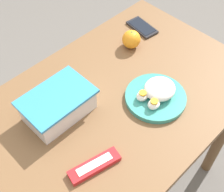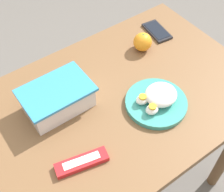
{
  "view_description": "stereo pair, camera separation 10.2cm",
  "coord_description": "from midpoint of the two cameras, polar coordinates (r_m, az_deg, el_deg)",
  "views": [
    {
      "loc": [
        -0.47,
        -0.46,
        1.57
      ],
      "look_at": [
        -0.02,
        -0.0,
        0.78
      ],
      "focal_mm": 50.0,
      "sensor_mm": 36.0,
      "label": 1
    },
    {
      "loc": [
        -0.4,
        -0.53,
        1.57
      ],
      "look_at": [
        -0.02,
        -0.0,
        0.78
      ],
      "focal_mm": 50.0,
      "sensor_mm": 36.0,
      "label": 2
    }
  ],
  "objects": [
    {
      "name": "orange_fruit",
      "position": [
        1.21,
        1.11,
        10.21
      ],
      "size": [
        0.07,
        0.07,
        0.07
      ],
      "color": "orange",
      "rests_on": "table"
    },
    {
      "name": "ground_plane",
      "position": [
        1.7,
        -1.36,
        -16.57
      ],
      "size": [
        10.0,
        10.0,
        0.0
      ],
      "primitive_type": "plane",
      "color": "#66605B"
    },
    {
      "name": "rice_plate",
      "position": [
        1.04,
        5.38,
        0.12
      ],
      "size": [
        0.21,
        0.21,
        0.06
      ],
      "color": "teal",
      "rests_on": "table"
    },
    {
      "name": "table",
      "position": [
        1.15,
        -1.93,
        -4.36
      ],
      "size": [
        1.0,
        0.65,
        0.75
      ],
      "color": "brown",
      "rests_on": "ground_plane"
    },
    {
      "name": "food_container",
      "position": [
        1.01,
        -12.66,
        -1.99
      ],
      "size": [
        0.22,
        0.15,
        0.09
      ],
      "color": "white",
      "rests_on": "table"
    },
    {
      "name": "cell_phone",
      "position": [
        1.32,
        3.26,
        12.32
      ],
      "size": [
        0.08,
        0.14,
        0.01
      ],
      "color": "#232328",
      "rests_on": "table"
    },
    {
      "name": "candy_bar",
      "position": [
        0.91,
        -6.51,
        -12.78
      ],
      "size": [
        0.16,
        0.08,
        0.02
      ],
      "color": "red",
      "rests_on": "table"
    }
  ]
}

